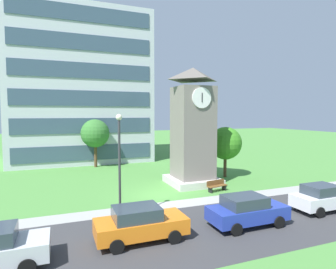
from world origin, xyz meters
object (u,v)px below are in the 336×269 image
at_px(clock_tower, 193,133).
at_px(park_bench, 217,186).
at_px(parked_car_orange, 140,223).
at_px(street_lamp, 119,156).
at_px(parked_car_blue, 247,210).
at_px(tree_near_tower, 225,143).
at_px(tree_streetside, 95,134).
at_px(parked_car_white, 322,198).

xyz_separation_m(clock_tower, park_bench, (0.76, -2.83, -4.07)).
bearing_deg(parked_car_orange, street_lamp, 97.60).
bearing_deg(parked_car_blue, park_bench, 72.57).
height_order(street_lamp, tree_near_tower, street_lamp).
xyz_separation_m(tree_streetside, parked_car_blue, (5.67, -20.79, -3.04)).
bearing_deg(parked_car_white, tree_streetside, 119.55).
bearing_deg(street_lamp, tree_streetside, 87.61).
distance_m(tree_near_tower, parked_car_white, 10.92).
relative_size(tree_near_tower, parked_car_orange, 1.11).
bearing_deg(tree_streetside, street_lamp, -92.39).
relative_size(parked_car_orange, parked_car_white, 1.10).
bearing_deg(parked_car_blue, street_lamp, 153.07).
relative_size(park_bench, parked_car_orange, 0.42).
distance_m(clock_tower, parked_car_blue, 10.26).
distance_m(tree_streetside, parked_car_blue, 21.76).
xyz_separation_m(parked_car_blue, parked_car_white, (5.98, 0.24, -0.00)).
bearing_deg(parked_car_white, street_lamp, 166.32).
height_order(parked_car_orange, parked_car_blue, same).
height_order(park_bench, parked_car_white, parked_car_white).
bearing_deg(park_bench, tree_streetside, 118.77).
height_order(clock_tower, parked_car_blue, clock_tower).
bearing_deg(tree_near_tower, park_bench, -129.37).
xyz_separation_m(clock_tower, parked_car_orange, (-7.34, -9.15, -3.67)).
xyz_separation_m(park_bench, parked_car_blue, (-2.09, -6.66, 0.40)).
distance_m(tree_streetside, parked_car_orange, 20.67).
xyz_separation_m(street_lamp, parked_car_orange, (0.39, -2.90, -2.94)).
distance_m(clock_tower, parked_car_orange, 12.29).
distance_m(parked_car_orange, parked_car_blue, 6.02).
relative_size(clock_tower, tree_near_tower, 2.06).
height_order(park_bench, parked_car_orange, parked_car_orange).
bearing_deg(street_lamp, parked_car_white, -13.68).
bearing_deg(parked_car_white, tree_near_tower, 92.37).
distance_m(street_lamp, tree_streetside, 17.55).
relative_size(clock_tower, park_bench, 5.46).
height_order(park_bench, tree_streetside, tree_streetside).
relative_size(park_bench, street_lamp, 0.30).
xyz_separation_m(clock_tower, tree_near_tower, (4.22, 1.38, -1.21)).
xyz_separation_m(tree_streetside, parked_car_white, (11.65, -20.55, -3.05)).
height_order(clock_tower, park_bench, clock_tower).
height_order(tree_streetside, parked_car_white, tree_streetside).
bearing_deg(park_bench, parked_car_blue, -107.43).
relative_size(park_bench, tree_near_tower, 0.38).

